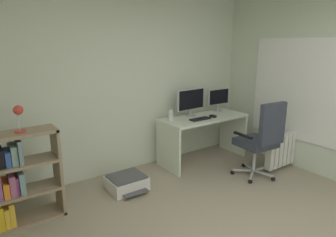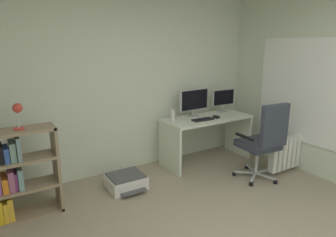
{
  "view_description": "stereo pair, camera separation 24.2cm",
  "coord_description": "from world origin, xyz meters",
  "px_view_note": "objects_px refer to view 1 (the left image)",
  "views": [
    {
      "loc": [
        -1.91,
        -1.3,
        1.89
      ],
      "look_at": [
        0.32,
        1.83,
        0.91
      ],
      "focal_mm": 31.97,
      "sensor_mm": 36.0,
      "label": 1
    },
    {
      "loc": [
        -1.71,
        -1.43,
        1.89
      ],
      "look_at": [
        0.32,
        1.83,
        0.91
      ],
      "focal_mm": 31.97,
      "sensor_mm": 36.0,
      "label": 2
    }
  ],
  "objects_px": {
    "bookshelf": "(13,181)",
    "printer": "(127,183)",
    "computer_mouse": "(213,116)",
    "monitor_main": "(191,100)",
    "desk": "(203,129)",
    "keyboard": "(200,119)",
    "office_chair": "(262,137)",
    "desktop_speaker": "(170,115)",
    "desk_lamp": "(18,114)",
    "radiator": "(289,148)",
    "monitor_secondary": "(218,98)"
  },
  "relations": [
    {
      "from": "desk",
      "to": "printer",
      "type": "height_order",
      "value": "desk"
    },
    {
      "from": "desk_lamp",
      "to": "desk",
      "type": "bearing_deg",
      "value": 3.71
    },
    {
      "from": "bookshelf",
      "to": "printer",
      "type": "relative_size",
      "value": 1.99
    },
    {
      "from": "office_chair",
      "to": "desk",
      "type": "bearing_deg",
      "value": 102.61
    },
    {
      "from": "monitor_secondary",
      "to": "printer",
      "type": "height_order",
      "value": "monitor_secondary"
    },
    {
      "from": "computer_mouse",
      "to": "desk_lamp",
      "type": "relative_size",
      "value": 0.36
    },
    {
      "from": "desktop_speaker",
      "to": "radiator",
      "type": "distance_m",
      "value": 1.9
    },
    {
      "from": "monitor_secondary",
      "to": "desk",
      "type": "bearing_deg",
      "value": -161.57
    },
    {
      "from": "keyboard",
      "to": "monitor_main",
      "type": "bearing_deg",
      "value": 85.52
    },
    {
      "from": "desktop_speaker",
      "to": "printer",
      "type": "bearing_deg",
      "value": -162.87
    },
    {
      "from": "bookshelf",
      "to": "desk",
      "type": "bearing_deg",
      "value": 3.51
    },
    {
      "from": "desktop_speaker",
      "to": "bookshelf",
      "type": "relative_size",
      "value": 0.17
    },
    {
      "from": "desktop_speaker",
      "to": "desk_lamp",
      "type": "bearing_deg",
      "value": -172.38
    },
    {
      "from": "bookshelf",
      "to": "computer_mouse",
      "type": "bearing_deg",
      "value": 1.14
    },
    {
      "from": "computer_mouse",
      "to": "keyboard",
      "type": "bearing_deg",
      "value": 169.96
    },
    {
      "from": "desk",
      "to": "desktop_speaker",
      "type": "xyz_separation_m",
      "value": [
        -0.58,
        0.11,
        0.28
      ]
    },
    {
      "from": "desk",
      "to": "keyboard",
      "type": "xyz_separation_m",
      "value": [
        -0.17,
        -0.11,
        0.21
      ]
    },
    {
      "from": "bookshelf",
      "to": "desk_lamp",
      "type": "bearing_deg",
      "value": -0.65
    },
    {
      "from": "monitor_main",
      "to": "office_chair",
      "type": "bearing_deg",
      "value": -72.14
    },
    {
      "from": "monitor_main",
      "to": "bookshelf",
      "type": "height_order",
      "value": "monitor_main"
    },
    {
      "from": "monitor_main",
      "to": "printer",
      "type": "relative_size",
      "value": 1.11
    },
    {
      "from": "keyboard",
      "to": "radiator",
      "type": "xyz_separation_m",
      "value": [
        1.08,
        -0.85,
        -0.44
      ]
    },
    {
      "from": "radiator",
      "to": "monitor_main",
      "type": "bearing_deg",
      "value": 133.44
    },
    {
      "from": "office_chair",
      "to": "radiator",
      "type": "xyz_separation_m",
      "value": [
        0.69,
        0.01,
        -0.3
      ]
    },
    {
      "from": "office_chair",
      "to": "radiator",
      "type": "distance_m",
      "value": 0.76
    },
    {
      "from": "desktop_speaker",
      "to": "office_chair",
      "type": "bearing_deg",
      "value": -53.53
    },
    {
      "from": "keyboard",
      "to": "bookshelf",
      "type": "bearing_deg",
      "value": -177.49
    },
    {
      "from": "monitor_secondary",
      "to": "office_chair",
      "type": "distance_m",
      "value": 1.2
    },
    {
      "from": "desk_lamp",
      "to": "printer",
      "type": "xyz_separation_m",
      "value": [
        1.18,
        -0.0,
        -1.09
      ]
    },
    {
      "from": "bookshelf",
      "to": "desk_lamp",
      "type": "xyz_separation_m",
      "value": [
        0.13,
        -0.0,
        0.7
      ]
    },
    {
      "from": "computer_mouse",
      "to": "desktop_speaker",
      "type": "distance_m",
      "value": 0.71
    },
    {
      "from": "computer_mouse",
      "to": "bookshelf",
      "type": "relative_size",
      "value": 0.1
    },
    {
      "from": "desk_lamp",
      "to": "printer",
      "type": "distance_m",
      "value": 1.61
    },
    {
      "from": "keyboard",
      "to": "desk_lamp",
      "type": "bearing_deg",
      "value": -177.38
    },
    {
      "from": "computer_mouse",
      "to": "monitor_main",
      "type": "bearing_deg",
      "value": 122.16
    },
    {
      "from": "bookshelf",
      "to": "desk_lamp",
      "type": "relative_size",
      "value": 3.6
    },
    {
      "from": "desk",
      "to": "computer_mouse",
      "type": "bearing_deg",
      "value": -51.34
    },
    {
      "from": "monitor_main",
      "to": "computer_mouse",
      "type": "distance_m",
      "value": 0.43
    },
    {
      "from": "monitor_main",
      "to": "desk_lamp",
      "type": "height_order",
      "value": "desk_lamp"
    },
    {
      "from": "desk",
      "to": "desk_lamp",
      "type": "xyz_separation_m",
      "value": [
        -2.67,
        -0.17,
        0.65
      ]
    },
    {
      "from": "office_chair",
      "to": "computer_mouse",
      "type": "bearing_deg",
      "value": 98.33
    },
    {
      "from": "monitor_secondary",
      "to": "bookshelf",
      "type": "height_order",
      "value": "monitor_secondary"
    },
    {
      "from": "computer_mouse",
      "to": "bookshelf",
      "type": "height_order",
      "value": "bookshelf"
    },
    {
      "from": "keyboard",
      "to": "computer_mouse",
      "type": "xyz_separation_m",
      "value": [
        0.26,
        -0.0,
        0.01
      ]
    },
    {
      "from": "monitor_main",
      "to": "keyboard",
      "type": "distance_m",
      "value": 0.36
    },
    {
      "from": "desktop_speaker",
      "to": "printer",
      "type": "distance_m",
      "value": 1.2
    },
    {
      "from": "bookshelf",
      "to": "radiator",
      "type": "height_order",
      "value": "bookshelf"
    },
    {
      "from": "computer_mouse",
      "to": "radiator",
      "type": "relative_size",
      "value": 0.1
    },
    {
      "from": "computer_mouse",
      "to": "bookshelf",
      "type": "xyz_separation_m",
      "value": [
        -2.89,
        -0.06,
        -0.27
      ]
    },
    {
      "from": "office_chair",
      "to": "bookshelf",
      "type": "distance_m",
      "value": 3.12
    }
  ]
}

